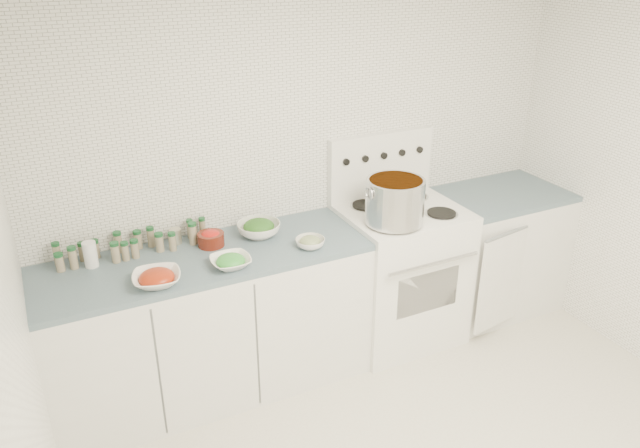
% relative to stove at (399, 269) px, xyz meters
% --- Properties ---
extents(room_walls, '(3.54, 3.04, 2.52)m').
position_rel_stove_xyz_m(room_walls, '(-0.48, -1.19, 1.06)').
color(room_walls, white).
rests_on(room_walls, ground).
extents(counter_left, '(1.85, 0.62, 0.90)m').
position_rel_stove_xyz_m(counter_left, '(-1.30, 0.00, -0.05)').
color(counter_left, white).
rests_on(counter_left, ground).
extents(stove, '(0.76, 0.70, 1.36)m').
position_rel_stove_xyz_m(stove, '(0.00, 0.00, 0.00)').
color(stove, white).
rests_on(stove, ground).
extents(counter_right, '(0.89, 0.69, 0.90)m').
position_rel_stove_xyz_m(counter_right, '(0.82, 0.00, -0.05)').
color(counter_right, white).
rests_on(counter_right, ground).
extents(stock_pot, '(0.38, 0.35, 0.27)m').
position_rel_stove_xyz_m(stock_pot, '(-0.17, -0.16, 0.60)').
color(stock_pot, silver).
rests_on(stock_pot, stove).
extents(bowl_tomato, '(0.29, 0.29, 0.08)m').
position_rel_stove_xyz_m(bowl_tomato, '(-1.61, -0.19, 0.44)').
color(bowl_tomato, white).
rests_on(bowl_tomato, counter_left).
extents(bowl_snowpea, '(0.22, 0.22, 0.07)m').
position_rel_stove_xyz_m(bowl_snowpea, '(-1.21, -0.18, 0.43)').
color(bowl_snowpea, white).
rests_on(bowl_snowpea, counter_left).
extents(bowl_broccoli, '(0.34, 0.34, 0.10)m').
position_rel_stove_xyz_m(bowl_broccoli, '(-0.93, 0.12, 0.45)').
color(bowl_broccoli, white).
rests_on(bowl_broccoli, counter_left).
extents(bowl_zucchini, '(0.21, 0.21, 0.07)m').
position_rel_stove_xyz_m(bowl_zucchini, '(-0.73, -0.16, 0.43)').
color(bowl_zucchini, white).
rests_on(bowl_zucchini, counter_left).
extents(bowl_pepper, '(0.15, 0.15, 0.09)m').
position_rel_stove_xyz_m(bowl_pepper, '(-1.23, 0.11, 0.45)').
color(bowl_pepper, '#55180E').
rests_on(bowl_pepper, counter_left).
extents(salt_canister, '(0.09, 0.09, 0.14)m').
position_rel_stove_xyz_m(salt_canister, '(-1.88, 0.16, 0.48)').
color(salt_canister, white).
rests_on(salt_canister, counter_left).
extents(tin_can, '(0.09, 0.09, 0.09)m').
position_rel_stove_xyz_m(tin_can, '(-1.41, 0.23, 0.45)').
color(tin_can, '#A5A08B').
rests_on(tin_can, counter_left).
extents(spice_cluster, '(0.85, 0.16, 0.13)m').
position_rel_stove_xyz_m(spice_cluster, '(-1.67, 0.21, 0.46)').
color(spice_cluster, gray).
rests_on(spice_cluster, counter_left).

